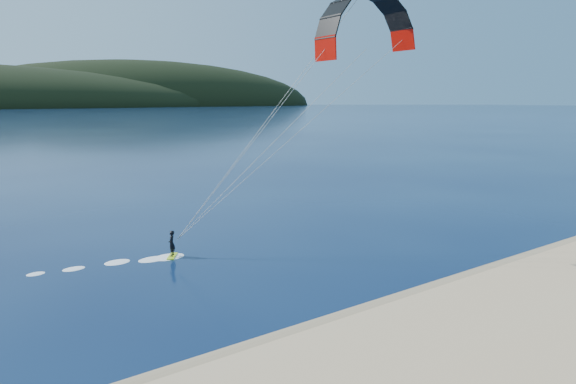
{
  "coord_description": "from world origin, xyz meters",
  "views": [
    {
      "loc": [
        -9.32,
        -10.25,
        9.64
      ],
      "look_at": [
        4.78,
        10.0,
        5.0
      ],
      "focal_mm": 30.63,
      "sensor_mm": 36.0,
      "label": 1
    }
  ],
  "objects": [
    {
      "name": "kitesurfer_near",
      "position": [
        11.69,
        12.76,
        12.15
      ],
      "size": [
        25.07,
        8.41,
        16.49
      ],
      "color": "#BAE31A",
      "rests_on": "ground"
    },
    {
      "name": "wet_sand",
      "position": [
        0.0,
        4.5,
        0.05
      ],
      "size": [
        220.0,
        2.5,
        0.1
      ],
      "color": "#907853",
      "rests_on": "ground"
    }
  ]
}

